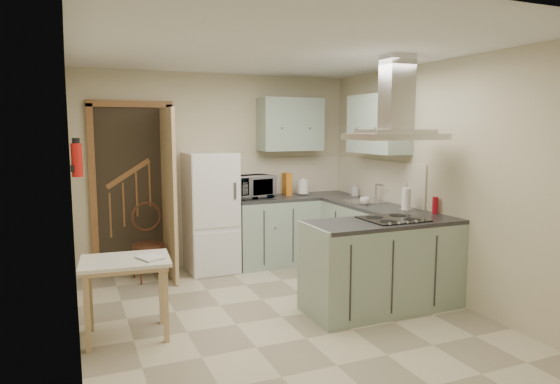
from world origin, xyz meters
name	(u,v)px	position (x,y,z in m)	size (l,w,h in m)	color
floor	(282,317)	(0.00, 0.00, 0.00)	(4.20, 4.20, 0.00)	beige
ceiling	(282,50)	(0.00, 0.00, 2.50)	(4.20, 4.20, 0.00)	silver
back_wall	(219,170)	(0.00, 2.10, 1.25)	(3.60, 3.60, 0.00)	beige
left_wall	(72,199)	(-1.80, 0.00, 1.25)	(4.20, 4.20, 0.00)	beige
right_wall	(436,180)	(1.80, 0.00, 1.25)	(4.20, 4.20, 0.00)	beige
doorway	(133,190)	(-1.10, 2.07, 1.05)	(1.10, 0.12, 2.10)	brown
fridge	(211,212)	(-0.20, 1.80, 0.75)	(0.60, 0.60, 1.50)	white
counter_back	(274,230)	(0.66, 1.80, 0.45)	(1.08, 0.60, 0.90)	#9EB2A0
counter_right	(355,235)	(1.50, 1.12, 0.45)	(0.60, 1.95, 0.90)	#9EB2A0
splashback	(286,175)	(0.96, 2.09, 1.15)	(1.68, 0.02, 0.50)	beige
wall_cabinet_back	(290,124)	(0.95, 1.93, 1.85)	(0.85, 0.35, 0.70)	#9EB2A0
wall_cabinet_right	(379,124)	(1.62, 0.85, 1.85)	(0.35, 0.90, 0.70)	#9EB2A0
peninsula	(383,265)	(1.02, -0.18, 0.45)	(1.55, 0.65, 0.90)	#9EB2A0
hob	(393,219)	(1.12, -0.18, 0.91)	(0.58, 0.50, 0.01)	black
extractor_hood	(395,137)	(1.12, -0.18, 1.72)	(0.90, 0.55, 0.10)	silver
sink	(363,202)	(1.50, 0.95, 0.91)	(0.45, 0.40, 0.01)	silver
fire_extinguisher	(77,160)	(-1.74, 0.90, 1.50)	(0.10, 0.10, 0.32)	#B2140F
drop_leaf_table	(127,298)	(-1.41, 0.11, 0.35)	(0.74, 0.55, 0.69)	tan
bentwood_chair	(149,245)	(-0.98, 1.73, 0.42)	(0.37, 0.37, 0.83)	#472D17
microwave	(252,187)	(0.36, 1.82, 1.05)	(0.53, 0.36, 0.29)	black
kettle	(303,187)	(1.10, 1.82, 1.01)	(0.15, 0.15, 0.23)	white
cereal_box	(287,184)	(0.90, 1.92, 1.05)	(0.08, 0.20, 0.30)	orange
soap_bottle	(355,190)	(1.70, 1.48, 0.98)	(0.08, 0.08, 0.17)	#B1B0BD
paper_towel	(406,199)	(1.60, 0.24, 1.03)	(0.10, 0.10, 0.26)	white
cup	(365,201)	(1.39, 0.74, 0.95)	(0.12, 0.12, 0.10)	silver
red_bottle	(435,205)	(1.75, -0.05, 0.99)	(0.06, 0.06, 0.18)	#AD0E1C
book	(141,254)	(-1.29, 0.01, 0.75)	(0.17, 0.23, 0.10)	maroon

